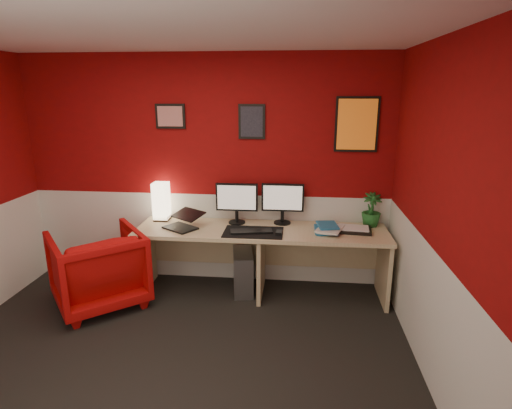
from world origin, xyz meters
The scene contains 24 objects.
ground centered at (0.00, 0.00, 0.00)m, with size 4.00×3.50×0.01m, color black.
ceiling centered at (0.00, 0.00, 2.50)m, with size 4.00×3.50×0.01m, color white.
wall_back centered at (0.00, 1.75, 1.25)m, with size 4.00×0.01×2.50m, color maroon.
wall_right centered at (2.00, 0.00, 1.25)m, with size 0.01×3.50×2.50m, color maroon.
wainscot_back centered at (0.00, 1.75, 0.50)m, with size 4.00×0.01×1.00m, color silver.
wainscot_right centered at (2.00, 0.00, 0.50)m, with size 0.01×3.50×1.00m, color silver.
desk centered at (0.63, 1.41, 0.36)m, with size 2.60×0.65×0.73m, color tan.
shoji_lamp centered at (-0.48, 1.61, 0.93)m, with size 0.16×0.16×0.40m, color #FFE5B2.
laptop centered at (-0.20, 1.34, 0.84)m, with size 0.33×0.23×0.22m, color black.
monitor_left centered at (0.35, 1.58, 1.02)m, with size 0.45×0.06×0.58m, color black.
monitor_right centered at (0.84, 1.62, 1.02)m, with size 0.45×0.06×0.58m, color black.
desk_mat centered at (0.56, 1.30, 0.73)m, with size 0.60×0.38×0.01m, color black.
keyboard centered at (0.54, 1.29, 0.74)m, with size 0.42×0.14×0.02m, color black.
mouse centered at (0.83, 1.26, 0.75)m, with size 0.06×0.10×0.03m, color black.
book_bottom centered at (1.18, 1.40, 0.74)m, with size 0.23×0.31×0.03m, color #216A9B.
book_middle centered at (1.22, 1.40, 0.77)m, with size 0.23×0.32×0.02m, color silver.
book_top centered at (1.21, 1.39, 0.79)m, with size 0.20×0.26×0.02m, color #216A9B.
zen_tray centered at (1.58, 1.44, 0.74)m, with size 0.35×0.25×0.03m, color black.
potted_plant centered at (1.78, 1.63, 0.91)m, with size 0.20×0.20×0.36m, color #19591E.
pc_tower centered at (0.43, 1.44, 0.23)m, with size 0.20×0.45×0.45m, color #99999E.
armchair centered at (-0.98, 1.03, 0.39)m, with size 0.83×0.85×0.78m, color #AD0C0B.
art_left centered at (-0.37, 1.74, 1.85)m, with size 0.32×0.02×0.26m, color red.
art_center centered at (0.50, 1.74, 1.80)m, with size 0.28×0.02×0.36m, color black.
art_right centered at (1.58, 1.74, 1.78)m, with size 0.44×0.02×0.56m, color orange.
Camera 1 is at (0.99, -2.64, 2.13)m, focal length 29.07 mm.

